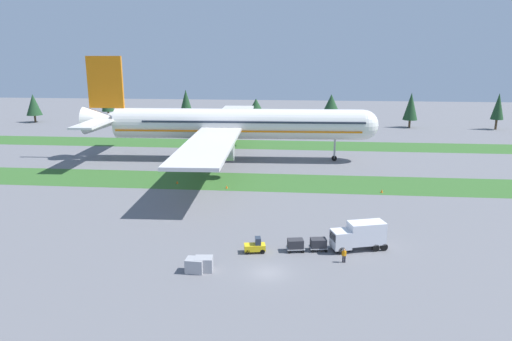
{
  "coord_description": "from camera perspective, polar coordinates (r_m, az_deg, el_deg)",
  "views": [
    {
      "loc": [
        3.37,
        -49.03,
        24.14
      ],
      "look_at": [
        -4.36,
        31.39,
        4.0
      ],
      "focal_mm": 33.25,
      "sensor_mm": 36.0,
      "label": 1
    }
  ],
  "objects": [
    {
      "name": "ground_crew_marshaller",
      "position": [
        57.71,
        10.55,
        -9.95
      ],
      "size": [
        0.56,
        0.36,
        1.74
      ],
      "rotation": [
        0.0,
        0.0,
        0.09
      ],
      "color": "black",
      "rests_on": "ground"
    },
    {
      "name": "distant_tree_line",
      "position": [
        161.71,
        5.62,
        7.85
      ],
      "size": [
        188.04,
        9.72,
        12.71
      ],
      "color": "#4C3823",
      "rests_on": "ground"
    },
    {
      "name": "taxiway_marker_2",
      "position": [
        86.98,
        14.9,
        -2.39
      ],
      "size": [
        0.44,
        0.44,
        0.61
      ],
      "primitive_type": "cone",
      "color": "orange",
      "rests_on": "ground"
    },
    {
      "name": "grass_strip_near",
      "position": [
        90.71,
        3.16,
        -1.46
      ],
      "size": [
        320.0,
        13.04,
        0.01
      ],
      "primitive_type": "cube",
      "color": "#336028",
      "rests_on": "ground"
    },
    {
      "name": "uld_container_0",
      "position": [
        55.13,
        -6.3,
        -11.12
      ],
      "size": [
        2.14,
        1.78,
        1.63
      ],
      "primitive_type": "cube",
      "rotation": [
        0.0,
        0.0,
        0.09
      ],
      "color": "#A3A3A8",
      "rests_on": "ground"
    },
    {
      "name": "cargo_dolly_second",
      "position": [
        60.52,
        7.51,
        -8.69
      ],
      "size": [
        2.43,
        1.86,
        1.55
      ],
      "rotation": [
        0.0,
        0.0,
        1.75
      ],
      "color": "#A3A3A8",
      "rests_on": "ground"
    },
    {
      "name": "taxiway_marker_0",
      "position": [
        86.89,
        -3.55,
        -1.98
      ],
      "size": [
        0.44,
        0.44,
        0.52
      ],
      "primitive_type": "cone",
      "color": "orange",
      "rests_on": "ground"
    },
    {
      "name": "uld_container_1",
      "position": [
        55.0,
        -7.36,
        -11.23
      ],
      "size": [
        2.08,
        1.7,
        1.61
      ],
      "primitive_type": "cube",
      "rotation": [
        0.0,
        0.0,
        -0.05
      ],
      "color": "#A3A3A8",
      "rests_on": "ground"
    },
    {
      "name": "grass_strip_far",
      "position": [
        127.8,
        3.88,
        3.08
      ],
      "size": [
        320.0,
        13.04,
        0.01
      ],
      "primitive_type": "cube",
      "color": "#336028",
      "rests_on": "ground"
    },
    {
      "name": "taxiway_marker_1",
      "position": [
        91.04,
        -9.46,
        -1.4
      ],
      "size": [
        0.44,
        0.44,
        0.54
      ],
      "primitive_type": "cone",
      "color": "orange",
      "rests_on": "ground"
    },
    {
      "name": "baggage_tug",
      "position": [
        59.47,
        -0.08,
        -9.1
      ],
      "size": [
        2.79,
        1.74,
        1.97
      ],
      "rotation": [
        0.0,
        0.0,
        1.75
      ],
      "color": "yellow",
      "rests_on": "ground"
    },
    {
      "name": "catering_truck",
      "position": [
        61.27,
        12.32,
        -7.57
      ],
      "size": [
        7.32,
        4.22,
        3.58
      ],
      "rotation": [
        0.0,
        0.0,
        1.87
      ],
      "color": "silver",
      "rests_on": "ground"
    },
    {
      "name": "cargo_dolly_lead",
      "position": [
        60.0,
        4.77,
        -8.82
      ],
      "size": [
        2.43,
        1.86,
        1.55
      ],
      "rotation": [
        0.0,
        0.0,
        1.75
      ],
      "color": "#A3A3A8",
      "rests_on": "ground"
    },
    {
      "name": "ground_plane",
      "position": [
        54.76,
        1.43,
        -12.17
      ],
      "size": [
        400.0,
        400.0,
        0.0
      ],
      "primitive_type": "plane",
      "color": "slate"
    },
    {
      "name": "cargo_dolly_third",
      "position": [
        61.17,
        10.2,
        -8.55
      ],
      "size": [
        2.43,
        1.86,
        1.55
      ],
      "rotation": [
        0.0,
        0.0,
        1.75
      ],
      "color": "#A3A3A8",
      "rests_on": "ground"
    },
    {
      "name": "airliner",
      "position": [
        108.73,
        -3.25,
        5.65
      ],
      "size": [
        67.4,
        82.8,
        23.44
      ],
      "rotation": [
        0.0,
        0.0,
        -1.53
      ],
      "color": "silver",
      "rests_on": "ground"
    }
  ]
}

